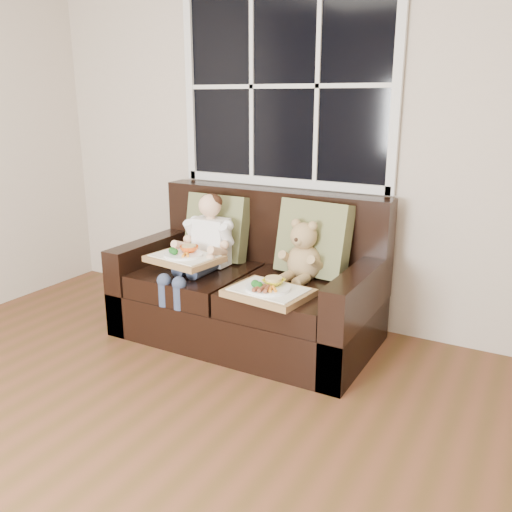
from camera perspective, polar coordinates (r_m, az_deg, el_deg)
The scene contains 8 objects.
window_back at distance 3.88m, azimuth 3.01°, elevation 17.42°, with size 1.62×0.04×1.37m.
loveseat at distance 3.70m, azimuth -0.49°, elevation -3.70°, with size 1.70×0.92×0.96m.
pillow_left at distance 3.90m, azimuth -4.12°, elevation 3.04°, with size 0.46×0.21×0.48m.
pillow_right at distance 3.55m, azimuth 6.07°, elevation 1.84°, with size 0.51×0.27×0.50m.
child at distance 3.66m, azimuth -5.54°, elevation 1.21°, with size 0.34×0.58×0.78m.
teddy_bear at distance 3.47m, azimuth 5.02°, elevation 0.12°, with size 0.25×0.31×0.40m.
tray_left at distance 3.57m, azimuth -7.51°, elevation -0.08°, with size 0.49×0.40×0.10m.
tray_right at distance 3.20m, azimuth 1.35°, elevation -3.69°, with size 0.51×0.41×0.11m.
Camera 1 is at (1.48, -1.00, 1.58)m, focal length 38.00 mm.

